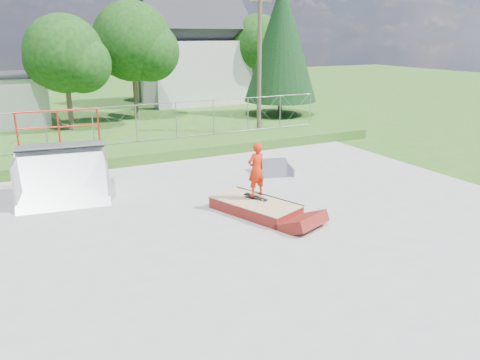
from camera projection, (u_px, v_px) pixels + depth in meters
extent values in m
plane|color=#315E1B|center=(234.00, 229.00, 13.65)|extent=(120.00, 120.00, 0.00)
cube|color=gray|center=(234.00, 229.00, 13.64)|extent=(20.00, 16.00, 0.04)
cube|color=#315E1B|center=(144.00, 152.00, 21.67)|extent=(24.00, 3.00, 0.50)
cube|color=maroon|center=(255.00, 208.00, 14.79)|extent=(2.25, 3.09, 0.39)
cube|color=tan|center=(255.00, 202.00, 14.73)|extent=(2.28, 3.12, 0.03)
cube|color=black|center=(256.00, 197.00, 14.92)|extent=(0.62, 0.79, 0.13)
imported|color=red|center=(256.00, 172.00, 14.67)|extent=(0.68, 0.50, 1.71)
cube|color=beige|center=(193.00, 72.00, 38.94)|extent=(8.00, 6.00, 5.00)
cube|color=#28282D|center=(192.00, 29.00, 37.94)|extent=(8.40, 6.08, 6.08)
cylinder|color=brown|center=(259.00, 62.00, 25.93)|extent=(0.24, 0.24, 8.00)
cylinder|color=brown|center=(70.00, 109.00, 27.75)|extent=(0.30, 0.30, 2.45)
sphere|color=#0F330E|center=(64.00, 54.00, 26.81)|extent=(4.48, 4.48, 4.48)
sphere|color=#0F330E|center=(82.00, 64.00, 26.86)|extent=(3.36, 3.36, 3.36)
cylinder|color=brown|center=(136.00, 98.00, 31.35)|extent=(0.30, 0.30, 2.80)
sphere|color=#0F330E|center=(132.00, 41.00, 30.27)|extent=(5.12, 5.12, 5.12)
sphere|color=#0F330E|center=(150.00, 52.00, 30.33)|extent=(3.84, 3.84, 3.84)
cylinder|color=brown|center=(257.00, 86.00, 39.76)|extent=(0.30, 0.30, 2.62)
sphere|color=#0F330E|center=(257.00, 44.00, 38.74)|extent=(4.80, 4.80, 4.80)
sphere|color=#0F330E|center=(270.00, 52.00, 38.80)|extent=(3.60, 3.60, 3.60)
cylinder|color=brown|center=(140.00, 90.00, 39.35)|extent=(0.30, 0.30, 2.10)
sphere|color=#0F330E|center=(138.00, 56.00, 38.54)|extent=(3.84, 3.84, 3.84)
sphere|color=#0F330E|center=(149.00, 62.00, 38.58)|extent=(2.88, 2.88, 2.88)
cylinder|color=brown|center=(280.00, 106.00, 33.14)|extent=(0.28, 0.28, 1.20)
cone|color=black|center=(281.00, 41.00, 31.82)|extent=(5.04, 5.04, 8.10)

